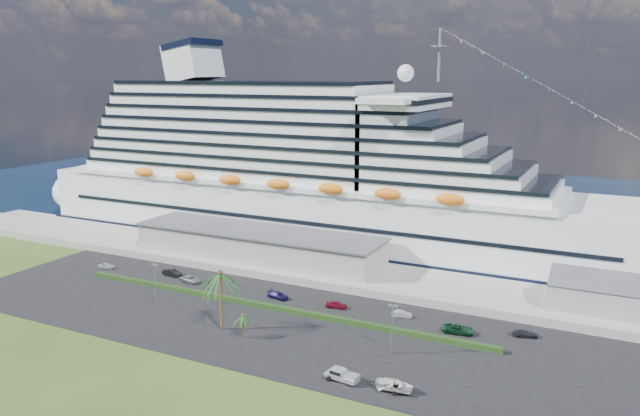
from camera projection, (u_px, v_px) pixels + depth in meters
The scene contains 22 objects.
ground at pixel (258, 350), 101.20m from camera, with size 420.00×420.00×0.00m, color #2E4617.
asphalt_lot at pixel (291, 325), 110.81m from camera, with size 140.00×38.00×0.12m, color black.
wharf at pixel (356, 275), 136.02m from camera, with size 240.00×20.00×1.80m, color gray.
water at pixel (458, 203), 214.99m from camera, with size 420.00×160.00×0.02m, color #0B1E31.
cruise_ship at pixel (317, 180), 163.04m from camera, with size 191.00×38.00×54.00m.
terminal_building at pixel (258, 243), 146.01m from camera, with size 61.00×15.00×6.30m.
port_shed at pixel (620, 297), 112.68m from camera, with size 24.00×12.31×7.37m.
hedge at pixel (267, 306), 118.56m from camera, with size 88.00×1.10×0.90m, color black.
lamp_post_left at pixel (155, 279), 119.23m from camera, with size 1.60×0.35×8.27m.
lamp_post_right at pixel (392, 323), 98.38m from camera, with size 1.60×0.35×8.27m.
palm_tall at pixel (220, 280), 107.09m from camera, with size 8.82×8.82×11.13m.
palm_short at pixel (243, 319), 104.56m from camera, with size 3.53×3.53×4.56m.
parked_car_0 at pixel (107, 266), 142.60m from camera, with size 1.52×3.77×1.29m, color #BCBBBE.
parked_car_1 at pixel (172, 273), 137.47m from camera, with size 1.64×4.70×1.55m, color black.
parked_car_2 at pixel (190, 279), 133.35m from camera, with size 2.26×4.90×1.36m, color gray.
parked_car_3 at pixel (278, 295), 123.69m from camera, with size 1.87×4.60×1.33m, color #171240.
parked_car_4 at pixel (336, 305), 118.69m from camera, with size 1.64×4.08×1.39m, color maroon.
parked_car_5 at pixel (402, 314), 114.23m from camera, with size 1.29×3.71×1.22m, color #A4A5AB.
parked_car_6 at pixel (458, 329), 107.15m from camera, with size 2.54×5.51×1.53m, color #0D351B.
parked_car_7 at pixel (525, 334), 105.71m from camera, with size 1.71×4.21×1.22m, color #242329.
pickup_truck at pixel (342, 375), 90.45m from camera, with size 5.25×2.44×1.79m.
boat_trailer at pixel (394, 384), 87.26m from camera, with size 6.29×4.35×1.77m.
Camera 1 is at (50.77, -79.76, 43.97)m, focal length 35.00 mm.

